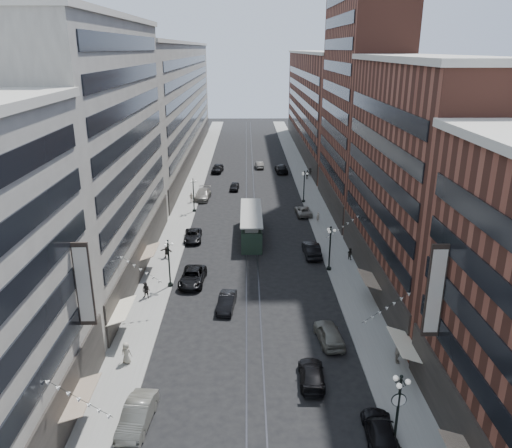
{
  "coord_description": "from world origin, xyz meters",
  "views": [
    {
      "loc": [
        -0.55,
        -22.45,
        25.25
      ],
      "look_at": [
        0.51,
        34.87,
        5.0
      ],
      "focal_mm": 35.0,
      "sensor_mm": 36.0,
      "label": 1
    }
  ],
  "objects": [
    {
      "name": "sidewalk_west",
      "position": [
        -11.0,
        70.0,
        0.07
      ],
      "size": [
        4.0,
        180.0,
        0.15
      ],
      "primitive_type": "cube",
      "color": "gray",
      "rests_on": "ground"
    },
    {
      "name": "car_4",
      "position": [
        6.8,
        16.64,
        0.85
      ],
      "size": [
        2.53,
        5.19,
        1.71
      ],
      "primitive_type": "imported",
      "rotation": [
        0.0,
        0.0,
        3.25
      ],
      "color": "#66665B",
      "rests_on": "ground"
    },
    {
      "name": "building_west_far",
      "position": [
        -17.0,
        96.0,
        13.0
      ],
      "size": [
        8.0,
        90.0,
        26.0
      ],
      "primitive_type": "cube",
      "color": "#A39E91",
      "rests_on": "ground"
    },
    {
      "name": "ground",
      "position": [
        0.0,
        60.0,
        0.0
      ],
      "size": [
        220.0,
        220.0,
        0.0
      ],
      "primitive_type": "plane",
      "color": "black",
      "rests_on": "ground"
    },
    {
      "name": "pedestrian_6",
      "position": [
        -10.13,
        60.1,
        1.02
      ],
      "size": [
        1.12,
        0.85,
        1.74
      ],
      "primitive_type": "imported",
      "rotation": [
        0.0,
        0.0,
        2.72
      ],
      "color": "beige",
      "rests_on": "sidewalk_west"
    },
    {
      "name": "sidewalk_east",
      "position": [
        11.0,
        70.0,
        0.07
      ],
      "size": [
        4.0,
        180.0,
        0.15
      ],
      "primitive_type": "cube",
      "color": "gray",
      "rests_on": "ground"
    },
    {
      "name": "car_8",
      "position": [
        -8.4,
        62.42,
        0.89
      ],
      "size": [
        2.91,
        6.29,
        1.78
      ],
      "primitive_type": "imported",
      "rotation": [
        0.0,
        0.0,
        -0.07
      ],
      "color": "slate",
      "rests_on": "ground"
    },
    {
      "name": "car_3",
      "position": [
        8.4,
        4.68,
        0.72
      ],
      "size": [
        2.24,
        5.04,
        1.44
      ],
      "primitive_type": "imported",
      "rotation": [
        0.0,
        0.0,
        3.09
      ],
      "color": "black",
      "rests_on": "ground"
    },
    {
      "name": "pedestrian_7",
      "position": [
        12.3,
        35.04,
        0.9
      ],
      "size": [
        0.78,
        0.81,
        1.5
      ],
      "primitive_type": "imported",
      "rotation": [
        0.0,
        0.0,
        2.31
      ],
      "color": "black",
      "rests_on": "sidewalk_east"
    },
    {
      "name": "car_1",
      "position": [
        -8.4,
        6.25,
        0.85
      ],
      "size": [
        2.28,
        5.31,
        1.7
      ],
      "primitive_type": "imported",
      "rotation": [
        0.0,
        0.0,
        -0.09
      ],
      "color": "#636258",
      "rests_on": "ground"
    },
    {
      "name": "pedestrian_4",
      "position": [
        12.02,
        13.17,
        1.08
      ],
      "size": [
        0.57,
        1.12,
        1.87
      ],
      "primitive_type": "imported",
      "rotation": [
        0.0,
        0.0,
        1.5
      ],
      "color": "#A19685",
      "rests_on": "sidewalk_east"
    },
    {
      "name": "rail_east",
      "position": [
        0.7,
        70.0,
        0.01
      ],
      "size": [
        0.12,
        180.0,
        0.02
      ],
      "primitive_type": "cube",
      "color": "#2D2D33",
      "rests_on": "ground"
    },
    {
      "name": "building_east_tower",
      "position": [
        17.0,
        56.0,
        21.0
      ],
      "size": [
        8.0,
        26.0,
        42.0
      ],
      "primitive_type": "cube",
      "color": "brown",
      "rests_on": "ground"
    },
    {
      "name": "car_6",
      "position": [
        4.5,
        10.95,
        0.71
      ],
      "size": [
        2.21,
        4.96,
        1.41
      ],
      "primitive_type": "imported",
      "rotation": [
        0.0,
        0.0,
        3.09
      ],
      "color": "black",
      "rests_on": "ground"
    },
    {
      "name": "building_east_mid",
      "position": [
        17.0,
        28.0,
        12.0
      ],
      "size": [
        8.0,
        30.0,
        24.0
      ],
      "primitive_type": "cube",
      "color": "brown",
      "rests_on": "ground"
    },
    {
      "name": "car_2",
      "position": [
        -6.8,
        28.91,
        0.8
      ],
      "size": [
        3.0,
        5.9,
        1.6
      ],
      "primitive_type": "imported",
      "rotation": [
        0.0,
        0.0,
        -0.06
      ],
      "color": "black",
      "rests_on": "ground"
    },
    {
      "name": "lamppost_sw_mid",
      "position": [
        -9.2,
        55.0,
        3.1
      ],
      "size": [
        1.03,
        1.14,
        5.52
      ],
      "color": "black",
      "rests_on": "sidewalk_west"
    },
    {
      "name": "streetcar",
      "position": [
        0.0,
        43.58,
        1.7
      ],
      "size": [
        2.96,
        13.36,
        3.69
      ],
      "color": "#203326",
      "rests_on": "ground"
    },
    {
      "name": "car_10",
      "position": [
        7.67,
        36.6,
        0.88
      ],
      "size": [
        2.04,
        5.39,
        1.76
      ],
      "primitive_type": "imported",
      "rotation": [
        0.0,
        0.0,
        3.18
      ],
      "color": "black",
      "rests_on": "ground"
    },
    {
      "name": "car_14",
      "position": [
        2.2,
        86.49,
        0.74
      ],
      "size": [
        1.98,
        4.64,
        1.49
      ],
      "primitive_type": "imported",
      "rotation": [
        0.0,
        0.0,
        3.23
      ],
      "color": "slate",
      "rests_on": "ground"
    },
    {
      "name": "pedestrian_5",
      "position": [
        -10.8,
        36.02,
        1.03
      ],
      "size": [
        1.69,
        0.91,
        1.75
      ],
      "primitive_type": "imported",
      "rotation": [
        0.0,
        0.0,
        -0.29
      ],
      "color": "black",
      "rests_on": "sidewalk_west"
    },
    {
      "name": "pedestrian_extra_0",
      "position": [
        11.66,
        75.75,
        1.1
      ],
      "size": [
        1.12,
        0.53,
        1.89
      ],
      "primitive_type": "imported",
      "rotation": [
        0.0,
        0.0,
        3.12
      ],
      "color": "black",
      "rests_on": "sidewalk_east"
    },
    {
      "name": "car_5",
      "position": [
        -2.72,
        23.0,
        0.75
      ],
      "size": [
        2.08,
        4.72,
        1.51
      ],
      "primitive_type": "imported",
      "rotation": [
        0.0,
        0.0,
        -0.11
      ],
      "color": "black",
      "rests_on": "ground"
    },
    {
      "name": "car_12",
      "position": [
        6.8,
        82.17,
        0.88
      ],
      "size": [
        2.72,
        6.14,
        1.75
      ],
      "primitive_type": "imported",
      "rotation": [
        0.0,
        0.0,
        3.19
      ],
      "color": "black",
      "rests_on": "ground"
    },
    {
      "name": "pedestrian_9",
      "position": [
        12.5,
        78.13,
        1.02
      ],
      "size": [
        1.17,
        0.6,
        1.74
      ],
      "primitive_type": "imported",
      "rotation": [
        0.0,
        0.0,
        -0.13
      ],
      "color": "black",
      "rests_on": "sidewalk_east"
    },
    {
      "name": "pedestrian_2",
      "position": [
        -11.32,
        25.14,
        1.05
      ],
      "size": [
        0.98,
        0.73,
        1.81
      ],
      "primitive_type": "imported",
      "rotation": [
        0.0,
        0.0,
        -0.31
      ],
      "color": "black",
      "rests_on": "sidewalk_west"
    },
    {
      "name": "building_east_far",
      "position": [
        17.0,
        105.0,
        12.0
      ],
      "size": [
        8.0,
        72.0,
        24.0
      ],
      "primitive_type": "cube",
      "color": "brown",
      "rests_on": "ground"
    },
    {
      "name": "car_7",
      "position": [
        -8.12,
        42.33,
        0.7
      ],
      "size": [
        2.58,
        5.17,
        1.41
      ],
      "primitive_type": "imported",
      "rotation": [
        0.0,
        0.0,
        0.05
      ],
      "color": "black",
      "rests_on": "ground"
    },
    {
      "name": "lamppost_se_far",
      "position": [
        9.2,
        32.0,
        3.1
      ],
      "size": [
        1.03,
        1.14,
        5.52
      ],
      "color": "black",
      "rests_on": "sidewalk_east"
    },
    {
      "name": "lamppost_se_near",
      "position": [
        9.2,
        4.0,
        3.22
      ],
      "size": [
        1.08,
        1.14,
        5.52
      ],
      "color": "black",
      "rests_on": "sidewalk_east"
    },
    {
      "name": "building_west_mid",
      "position": [
        -17.0,
        33.0,
        14.0
      ],
      "size": [
        8.0,
        36.0,
        28.0
      ],
      "primitive_type": "cube",
      "color": "#A39E91",
      "rests_on": "ground"
    },
    {
      "name": "lamppost_se_mid",
      "position": [
        9.2,
        60.0,
        3.1
      ],
      "size": [
        1.03,
        1.14,
        5.52
      ],
      "color": "black",
      "rests_on": "sidewalk_east"
    },
    {
      "name": "rail_west",
      "position": [
        -0.7,
        70.0,
        0.01
      ],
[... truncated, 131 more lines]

